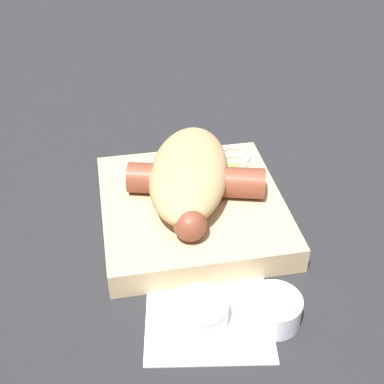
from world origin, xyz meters
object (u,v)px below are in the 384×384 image
object	(u,v)px
condiment_cup_far	(274,311)
bread_roll	(191,172)
condiment_cup_near	(200,314)
food_tray	(192,209)
sausage	(196,181)

from	to	relation	value
condiment_cup_far	bread_roll	bearing A→B (deg)	14.28
condiment_cup_near	food_tray	bearing A→B (deg)	-7.68
bread_roll	condiment_cup_far	xyz separation A→B (m)	(-0.17, -0.04, -0.04)
condiment_cup_near	condiment_cup_far	size ratio (longest dim) A/B	1.00
sausage	condiment_cup_near	world-z (taller)	sausage
bread_roll	sausage	size ratio (longest dim) A/B	1.08
bread_roll	sausage	bearing A→B (deg)	-152.11
bread_roll	condiment_cup_far	bearing A→B (deg)	-165.72
sausage	food_tray	bearing A→B (deg)	148.83
food_tray	condiment_cup_far	xyz separation A→B (m)	(-0.15, -0.05, -0.00)
food_tray	bread_roll	xyz separation A→B (m)	(0.02, -0.00, 0.04)
condiment_cup_near	sausage	bearing A→B (deg)	-9.48
food_tray	sausage	world-z (taller)	sausage
food_tray	bread_roll	size ratio (longest dim) A/B	1.06
bread_roll	condiment_cup_near	xyz separation A→B (m)	(-0.16, 0.02, -0.04)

